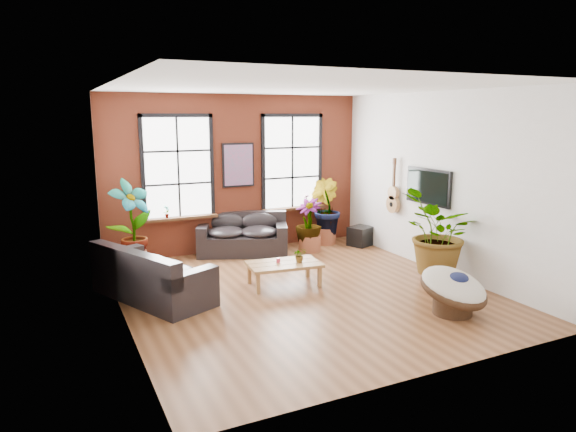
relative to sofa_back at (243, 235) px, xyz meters
name	(u,v)px	position (x,y,z in m)	size (l,w,h in m)	color
room	(299,192)	(0.04, -2.73, 1.34)	(6.04, 6.54, 3.54)	brown
sofa_back	(243,235)	(0.00, 0.00, 0.00)	(2.17, 1.63, 0.90)	black
sofa_left	(150,276)	(-2.44, -2.10, 0.00)	(1.81, 2.47, 0.90)	black
coffee_table	(284,265)	(-0.10, -2.40, -0.04)	(1.38, 0.89, 0.50)	olive
papasan_chair	(454,289)	(1.68, -4.79, 0.00)	(1.34, 1.34, 0.79)	#382314
poster	(238,165)	(0.04, 0.30, 1.54)	(0.74, 0.06, 0.98)	black
tv_wall_unit	(418,190)	(2.97, -2.28, 1.14)	(0.13, 1.86, 1.20)	black
media_box	(361,236)	(2.77, -0.56, -0.18)	(0.67, 0.62, 0.45)	black
pot_back_left	(133,261)	(-2.44, -0.29, -0.21)	(0.62, 0.62, 0.39)	brown
pot_back_right	(325,235)	(2.09, -0.02, -0.21)	(0.66, 0.66, 0.40)	brown
pot_right_wall	(436,272)	(2.49, -3.50, -0.20)	(0.74, 0.74, 0.42)	brown
pot_mid	(310,243)	(1.43, -0.49, -0.22)	(0.61, 0.61, 0.37)	brown
floor_plant_back_left	(132,221)	(-2.41, -0.26, 0.58)	(0.89, 0.60, 1.68)	#16542E
floor_plant_back_right	(325,208)	(2.11, 0.01, 0.45)	(0.78, 0.63, 1.41)	#16542E
floor_plant_right_wall	(439,234)	(2.46, -3.53, 0.54)	(1.41, 1.22, 1.56)	#16542E
floor_plant_mid	(309,222)	(1.41, -0.48, 0.26)	(0.59, 0.59, 1.06)	#16542E
table_plant	(300,255)	(0.18, -2.48, 0.14)	(0.24, 0.20, 0.26)	#16542E
sill_plant_left	(167,212)	(-1.61, 0.25, 0.63)	(0.14, 0.10, 0.27)	#16542E
sill_plant_right	(307,200)	(1.74, 0.25, 0.63)	(0.15, 0.15, 0.27)	#16542E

